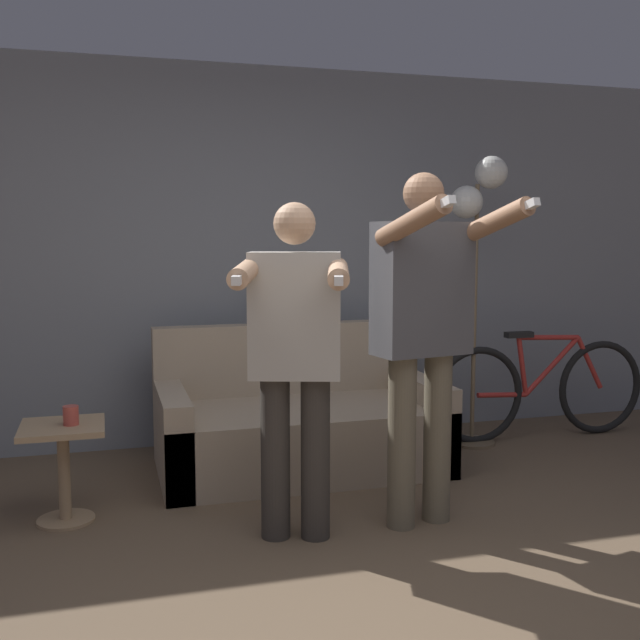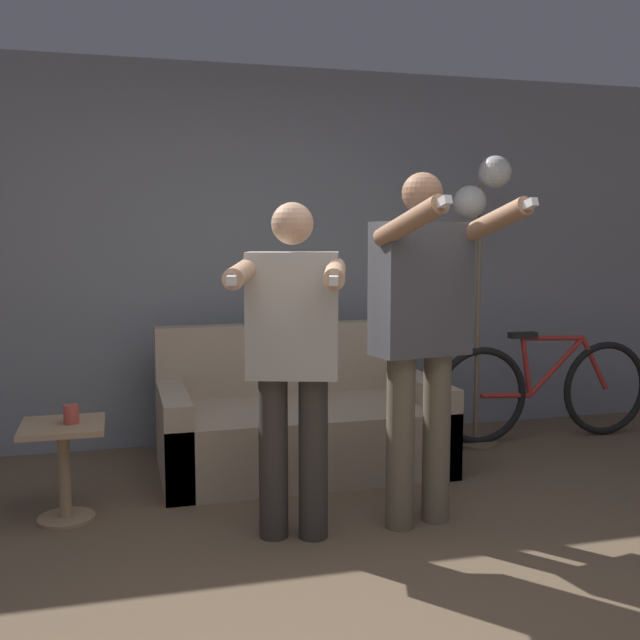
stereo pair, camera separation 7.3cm
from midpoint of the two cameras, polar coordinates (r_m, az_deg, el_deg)
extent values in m
plane|color=brown|center=(3.04, 4.32, -22.02)|extent=(16.00, 16.00, 0.00)
cube|color=gray|center=(5.26, -5.81, 4.83)|extent=(10.00, 0.05, 2.60)
cube|color=tan|center=(4.69, -1.95, -8.92)|extent=(1.73, 0.94, 0.40)
cube|color=tan|center=(4.98, -3.09, -2.91)|extent=(1.73, 0.14, 0.46)
cube|color=tan|center=(4.55, -11.66, -8.62)|extent=(0.16, 0.94, 0.54)
cube|color=tan|center=(4.92, 7.00, -7.40)|extent=(0.16, 0.94, 0.54)
cylinder|color=#38332D|center=(3.63, -4.00, -10.43)|extent=(0.14, 0.14, 0.78)
cylinder|color=#38332D|center=(3.62, -0.94, -10.47)|extent=(0.14, 0.14, 0.78)
cube|color=#B7B2A8|center=(3.49, -2.53, 0.37)|extent=(0.47, 0.34, 0.59)
sphere|color=tan|center=(3.47, -2.56, 7.36)|extent=(0.20, 0.20, 0.20)
cylinder|color=tan|center=(3.25, -6.39, 3.59)|extent=(0.24, 0.51, 0.12)
cube|color=white|center=(3.00, -7.01, 3.08)|extent=(0.07, 0.13, 0.04)
cylinder|color=tan|center=(3.22, 0.76, 3.60)|extent=(0.24, 0.51, 0.12)
cube|color=white|center=(2.97, 0.73, 3.09)|extent=(0.07, 0.13, 0.04)
cylinder|color=#6B604C|center=(3.76, 5.69, -9.24)|extent=(0.14, 0.14, 0.86)
cylinder|color=#6B604C|center=(3.87, 8.38, -8.81)|extent=(0.14, 0.14, 0.86)
cube|color=#4C4C51|center=(3.68, 7.22, 2.39)|extent=(0.50, 0.30, 0.65)
sphere|color=#9E7051|center=(3.68, 7.32, 9.55)|extent=(0.20, 0.20, 0.20)
cylinder|color=#9E7051|center=(3.35, 6.37, 7.42)|extent=(0.18, 0.51, 0.23)
cube|color=white|center=(3.15, 8.77, 8.74)|extent=(0.06, 0.13, 0.07)
cylinder|color=#9E7051|center=(3.61, 12.40, 7.24)|extent=(0.18, 0.51, 0.23)
cube|color=white|center=(3.43, 14.97, 8.41)|extent=(0.06, 0.13, 0.07)
ellipsoid|color=#3D3833|center=(4.95, -2.33, 0.63)|extent=(0.34, 0.14, 0.15)
sphere|color=#3D3833|center=(4.99, -0.71, 1.28)|extent=(0.11, 0.11, 0.11)
ellipsoid|color=#3D3833|center=(4.94, -4.40, -0.01)|extent=(0.19, 0.04, 0.04)
cone|color=#3D3833|center=(4.96, -0.87, 1.73)|extent=(0.03, 0.03, 0.03)
cone|color=#3D3833|center=(5.00, -0.99, 1.77)|extent=(0.03, 0.03, 0.03)
cylinder|color=#756047|center=(5.39, 11.09, -9.11)|extent=(0.32, 0.32, 0.02)
cylinder|color=#756047|center=(5.23, 11.30, 0.28)|extent=(0.03, 0.03, 1.79)
sphere|color=white|center=(5.26, 12.52, 10.92)|extent=(0.22, 0.22, 0.22)
sphere|color=white|center=(5.17, 10.69, 8.82)|extent=(0.22, 0.22, 0.22)
cylinder|color=#A38460|center=(4.16, -19.28, -14.16)|extent=(0.29, 0.29, 0.02)
cylinder|color=#A38460|center=(4.08, -19.40, -11.16)|extent=(0.06, 0.06, 0.47)
cube|color=#A38460|center=(4.02, -19.54, -7.74)|extent=(0.41, 0.41, 0.03)
cylinder|color=#B7473D|center=(3.98, -18.96, -6.89)|extent=(0.08, 0.08, 0.10)
torus|color=black|center=(5.84, 20.24, -4.83)|extent=(0.68, 0.05, 0.68)
torus|color=black|center=(5.32, 11.55, -5.64)|extent=(0.68, 0.05, 0.68)
cylinder|color=#B72D28|center=(5.58, 16.90, -3.35)|extent=(0.44, 0.04, 0.42)
cylinder|color=#B72D28|center=(5.45, 14.79, -3.42)|extent=(0.10, 0.04, 0.42)
cylinder|color=#B72D28|center=(5.53, 16.67, -1.28)|extent=(0.48, 0.04, 0.05)
cylinder|color=#B72D28|center=(5.41, 13.32, -5.57)|extent=(0.38, 0.04, 0.05)
cylinder|color=#B72D28|center=(5.75, 19.48, -3.07)|extent=(0.24, 0.04, 0.39)
cube|color=black|center=(5.40, 14.54, -1.09)|extent=(0.20, 0.07, 0.04)
camera|label=1|loc=(0.04, -90.52, -0.06)|focal=42.00mm
camera|label=2|loc=(0.04, 89.48, 0.06)|focal=42.00mm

